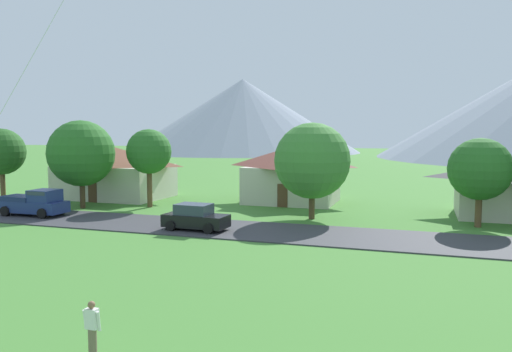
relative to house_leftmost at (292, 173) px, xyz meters
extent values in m
cube|color=#38383D|center=(3.23, -13.66, -2.60)|extent=(160.00, 6.06, 0.08)
cone|color=gray|center=(-43.02, 105.14, 8.88)|extent=(73.66, 73.66, 23.05)
cube|color=beige|center=(0.00, 0.00, -1.00)|extent=(7.81, 6.37, 3.29)
pyramid|color=brown|center=(0.00, 0.00, 1.55)|extent=(8.44, 6.87, 1.81)
cube|color=brown|center=(0.00, -3.20, -1.64)|extent=(0.90, 0.06, 2.00)
cube|color=beige|center=(-17.19, -2.27, -1.05)|extent=(9.85, 7.14, 3.17)
pyramid|color=brown|center=(-17.19, -2.27, 1.41)|extent=(10.63, 7.71, 1.75)
cube|color=brown|center=(-17.19, -5.85, -1.64)|extent=(0.90, 0.06, 2.00)
cylinder|color=#4C3823|center=(3.57, -7.99, -1.53)|extent=(0.44, 0.44, 2.22)
sphere|color=#3D7F33|center=(3.57, -7.99, 1.67)|extent=(5.58, 5.58, 5.58)
cylinder|color=brown|center=(-10.79, -6.65, -0.97)|extent=(0.44, 0.44, 3.33)
sphere|color=#286623|center=(-10.79, -6.65, 2.11)|extent=(3.79, 3.79, 3.79)
cylinder|color=#4C3823|center=(-15.87, -8.94, -1.36)|extent=(0.44, 0.44, 2.55)
sphere|color=#286623|center=(-15.87, -8.94, 1.99)|extent=(5.53, 5.53, 5.53)
cylinder|color=brown|center=(-24.34, -8.98, -1.08)|extent=(0.44, 0.44, 3.11)
sphere|color=#23561E|center=(-24.34, -8.98, 2.02)|extent=(4.12, 4.12, 4.12)
cylinder|color=brown|center=(14.88, -7.52, -1.46)|extent=(0.44, 0.44, 2.37)
sphere|color=#286623|center=(14.88, -7.52, 1.29)|extent=(4.17, 4.17, 4.17)
cube|color=black|center=(-2.62, -14.73, -1.96)|extent=(4.27, 1.97, 0.80)
cube|color=#2D3847|center=(-2.77, -14.73, -1.22)|extent=(2.26, 1.67, 0.68)
cylinder|color=black|center=(-1.24, -13.87, -2.24)|extent=(0.65, 0.27, 0.64)
cylinder|color=black|center=(-1.31, -15.71, -2.24)|extent=(0.65, 0.27, 0.64)
cylinder|color=black|center=(-3.93, -13.76, -2.24)|extent=(0.65, 0.27, 0.64)
cylinder|color=black|center=(-4.01, -15.60, -2.24)|extent=(0.65, 0.27, 0.64)
cube|color=navy|center=(-16.79, -13.56, -1.89)|extent=(5.22, 2.06, 0.84)
cube|color=navy|center=(-15.69, -13.55, -1.02)|extent=(1.92, 1.86, 0.90)
cube|color=#2D3847|center=(-15.69, -13.55, -0.75)|extent=(1.64, 1.90, 0.28)
cube|color=navy|center=(-17.94, -13.57, -1.29)|extent=(2.72, 1.99, 0.36)
cylinder|color=black|center=(-15.10, -12.52, -2.18)|extent=(0.76, 0.29, 0.76)
cylinder|color=black|center=(-15.08, -14.56, -2.18)|extent=(0.76, 0.29, 0.76)
cylinder|color=black|center=(-18.50, -12.56, -2.18)|extent=(0.76, 0.29, 0.76)
cylinder|color=black|center=(-18.48, -14.60, -2.18)|extent=(0.76, 0.29, 0.76)
cylinder|color=silver|center=(0.10, -32.34, 4.89)|extent=(3.10, 5.92, 11.97)
cylinder|color=#70604C|center=(2.47, -32.24, -2.20)|extent=(0.24, 0.24, 0.88)
cube|color=white|center=(2.47, -32.24, -1.47)|extent=(0.36, 0.22, 0.58)
sphere|color=brown|center=(2.47, -32.24, -1.07)|extent=(0.21, 0.21, 0.21)
cylinder|color=white|center=(2.25, -32.24, -1.52)|extent=(0.12, 0.18, 0.59)
cylinder|color=white|center=(2.69, -32.24, -1.52)|extent=(0.12, 0.18, 0.59)
camera|label=1|loc=(11.14, -43.61, 3.76)|focal=34.82mm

